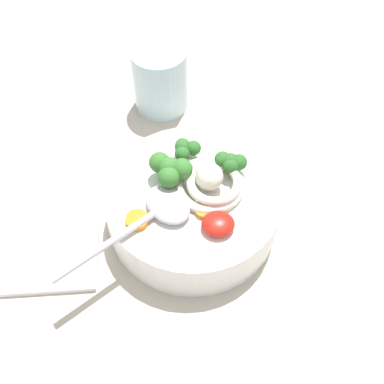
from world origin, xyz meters
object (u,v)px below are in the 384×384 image
at_px(soup_bowl, 192,206).
at_px(drinking_glass, 159,79).
at_px(noodle_pile, 210,182).
at_px(folded_napkin, 23,256).
at_px(soup_spoon, 157,211).

relative_size(soup_bowl, drinking_glass, 2.12).
height_order(soup_bowl, drinking_glass, drinking_glass).
bearing_deg(noodle_pile, folded_napkin, -165.25).
bearing_deg(folded_napkin, soup_bowl, 14.65).
xyz_separation_m(noodle_pile, soup_spoon, (-0.06, -0.04, -0.00)).
xyz_separation_m(soup_bowl, soup_spoon, (-0.04, -0.03, 0.04)).
height_order(soup_bowl, noodle_pile, noodle_pile).
height_order(noodle_pile, soup_spoon, noodle_pile).
height_order(noodle_pile, drinking_glass, same).
bearing_deg(noodle_pile, drinking_glass, 108.22).
relative_size(soup_bowl, folded_napkin, 1.19).
distance_m(noodle_pile, soup_spoon, 0.07).
bearing_deg(soup_bowl, drinking_glass, 102.61).
height_order(soup_bowl, folded_napkin, soup_bowl).
distance_m(soup_bowl, folded_napkin, 0.21).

